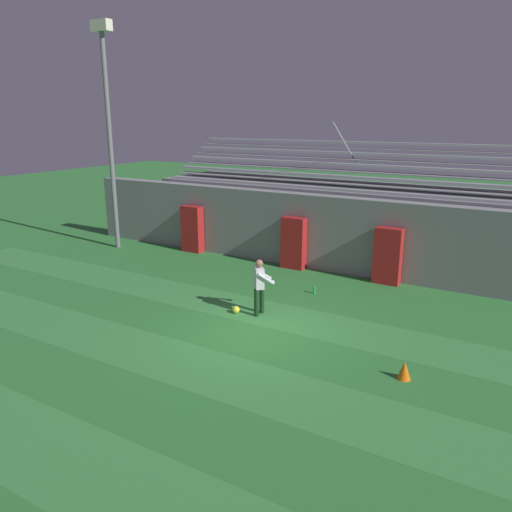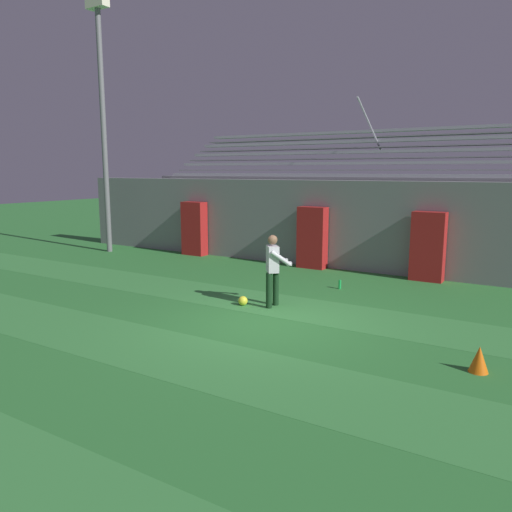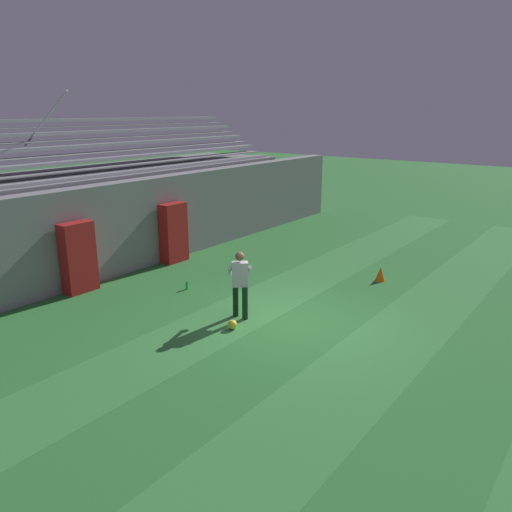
{
  "view_description": "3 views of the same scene",
  "coord_description": "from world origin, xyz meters",
  "px_view_note": "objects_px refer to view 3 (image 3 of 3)",
  "views": [
    {
      "loc": [
        6.29,
        -10.55,
        5.58
      ],
      "look_at": [
        -1.24,
        2.2,
        1.45
      ],
      "focal_mm": 35.0,
      "sensor_mm": 36.0,
      "label": 1
    },
    {
      "loc": [
        4.99,
        -8.47,
        3.11
      ],
      "look_at": [
        -0.61,
        0.58,
        1.28
      ],
      "focal_mm": 35.0,
      "sensor_mm": 36.0,
      "label": 2
    },
    {
      "loc": [
        -9.35,
        -5.86,
        4.88
      ],
      "look_at": [
        -0.53,
        0.78,
        1.64
      ],
      "focal_mm": 35.0,
      "sensor_mm": 36.0,
      "label": 3
    }
  ],
  "objects_px": {
    "padding_pillar_gate_right": "(174,233)",
    "goalkeeper": "(240,280)",
    "padding_pillar_gate_left": "(78,258)",
    "traffic_cone": "(380,274)",
    "water_bottle": "(187,285)",
    "soccer_ball": "(232,325)"
  },
  "relations": [
    {
      "from": "padding_pillar_gate_left",
      "to": "padding_pillar_gate_right",
      "type": "distance_m",
      "value": 3.61
    },
    {
      "from": "traffic_cone",
      "to": "water_bottle",
      "type": "bearing_deg",
      "value": 134.35
    },
    {
      "from": "padding_pillar_gate_left",
      "to": "water_bottle",
      "type": "relative_size",
      "value": 8.21
    },
    {
      "from": "padding_pillar_gate_left",
      "to": "goalkeeper",
      "type": "relative_size",
      "value": 1.18
    },
    {
      "from": "traffic_cone",
      "to": "water_bottle",
      "type": "xyz_separation_m",
      "value": [
        -3.98,
        4.07,
        -0.09
      ]
    },
    {
      "from": "padding_pillar_gate_right",
      "to": "water_bottle",
      "type": "distance_m",
      "value": 2.96
    },
    {
      "from": "goalkeeper",
      "to": "water_bottle",
      "type": "height_order",
      "value": "goalkeeper"
    },
    {
      "from": "traffic_cone",
      "to": "goalkeeper",
      "type": "bearing_deg",
      "value": 160.71
    },
    {
      "from": "padding_pillar_gate_right",
      "to": "goalkeeper",
      "type": "distance_m",
      "value": 5.26
    },
    {
      "from": "padding_pillar_gate_left",
      "to": "traffic_cone",
      "type": "relative_size",
      "value": 4.69
    },
    {
      "from": "traffic_cone",
      "to": "water_bottle",
      "type": "height_order",
      "value": "traffic_cone"
    },
    {
      "from": "goalkeeper",
      "to": "soccer_ball",
      "type": "height_order",
      "value": "goalkeeper"
    },
    {
      "from": "goalkeeper",
      "to": "traffic_cone",
      "type": "height_order",
      "value": "goalkeeper"
    },
    {
      "from": "padding_pillar_gate_left",
      "to": "padding_pillar_gate_right",
      "type": "height_order",
      "value": "same"
    },
    {
      "from": "soccer_ball",
      "to": "traffic_cone",
      "type": "distance_m",
      "value": 5.44
    },
    {
      "from": "padding_pillar_gate_right",
      "to": "traffic_cone",
      "type": "bearing_deg",
      "value": -70.26
    },
    {
      "from": "padding_pillar_gate_right",
      "to": "traffic_cone",
      "type": "height_order",
      "value": "padding_pillar_gate_right"
    },
    {
      "from": "padding_pillar_gate_right",
      "to": "water_bottle",
      "type": "height_order",
      "value": "padding_pillar_gate_right"
    },
    {
      "from": "soccer_ball",
      "to": "padding_pillar_gate_left",
      "type": "bearing_deg",
      "value": 96.88
    },
    {
      "from": "padding_pillar_gate_right",
      "to": "goalkeeper",
      "type": "xyz_separation_m",
      "value": [
        -2.36,
        -4.7,
        -0.03
      ]
    },
    {
      "from": "soccer_ball",
      "to": "water_bottle",
      "type": "distance_m",
      "value": 3.03
    },
    {
      "from": "goalkeeper",
      "to": "traffic_cone",
      "type": "distance_m",
      "value": 4.96
    }
  ]
}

